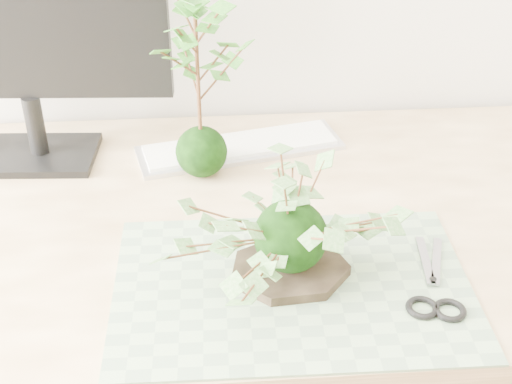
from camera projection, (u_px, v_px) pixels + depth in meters
desk at (231, 258)px, 1.19m from camera, size 1.60×0.70×0.74m
cutting_mat at (292, 286)px, 0.99m from camera, size 0.50×0.34×0.00m
stone_dish at (289, 270)px, 1.01m from camera, size 0.19×0.19×0.01m
ivy_kokedama at (291, 207)px, 0.95m from camera, size 0.37×0.37×0.20m
maple_kokedama at (196, 31)px, 1.10m from camera, size 0.25×0.25×0.37m
keyboard at (240, 147)px, 1.31m from camera, size 0.39×0.19×0.01m
monitor at (17, 23)px, 1.16m from camera, size 0.49×0.16×0.43m
scissors at (439, 298)px, 0.96m from camera, size 0.09×0.19×0.01m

